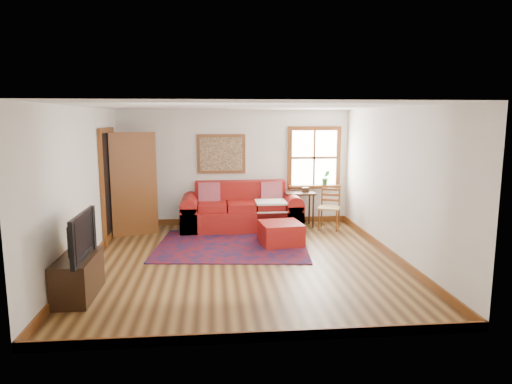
{
  "coord_description": "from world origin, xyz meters",
  "views": [
    {
      "loc": [
        -0.48,
        -7.18,
        2.33
      ],
      "look_at": [
        0.26,
        0.6,
        1.05
      ],
      "focal_mm": 32.0,
      "sensor_mm": 36.0,
      "label": 1
    }
  ],
  "objects": [
    {
      "name": "media_cabinet",
      "position": [
        -2.26,
        -1.28,
        0.27
      ],
      "size": [
        0.45,
        0.99,
        0.54
      ],
      "primitive_type": "cube",
      "color": "black",
      "rests_on": "ground"
    },
    {
      "name": "persian_rug",
      "position": [
        -0.15,
        0.93,
        0.01
      ],
      "size": [
        2.92,
        2.44,
        0.02
      ],
      "primitive_type": "cube",
      "rotation": [
        0.0,
        0.0,
        -0.1
      ],
      "color": "#620E13",
      "rests_on": "ground"
    },
    {
      "name": "room_envelope",
      "position": [
        0.0,
        0.02,
        1.65
      ],
      "size": [
        5.04,
        5.54,
        2.52
      ],
      "color": "silver",
      "rests_on": "ground"
    },
    {
      "name": "side_table",
      "position": [
        1.36,
        2.34,
        0.62
      ],
      "size": [
        0.62,
        0.47,
        0.75
      ],
      "color": "black",
      "rests_on": "ground"
    },
    {
      "name": "framed_artwork",
      "position": [
        -0.3,
        2.71,
        1.55
      ],
      "size": [
        1.05,
        0.07,
        0.85
      ],
      "color": "brown",
      "rests_on": "ground"
    },
    {
      "name": "ladder_back_chair",
      "position": [
        1.95,
        2.05,
        0.5
      ],
      "size": [
        0.55,
        0.54,
        0.92
      ],
      "color": "tan",
      "rests_on": "ground"
    },
    {
      "name": "doorway",
      "position": [
        -2.21,
        1.78,
        1.07
      ],
      "size": [
        0.89,
        1.08,
        2.14
      ],
      "color": "black",
      "rests_on": "ground"
    },
    {
      "name": "candle_hurricane",
      "position": [
        -2.21,
        -0.85,
        0.63
      ],
      "size": [
        0.12,
        0.12,
        0.18
      ],
      "color": "silver",
      "rests_on": "media_cabinet"
    },
    {
      "name": "red_ottoman",
      "position": [
        0.75,
        0.94,
        0.21
      ],
      "size": [
        0.82,
        0.82,
        0.42
      ],
      "primitive_type": "cube",
      "rotation": [
        0.0,
        0.0,
        0.13
      ],
      "color": "maroon",
      "rests_on": "ground"
    },
    {
      "name": "red_leather_sofa",
      "position": [
        0.1,
        2.27,
        0.33
      ],
      "size": [
        2.5,
        1.03,
        0.98
      ],
      "color": "maroon",
      "rests_on": "ground"
    },
    {
      "name": "window",
      "position": [
        1.78,
        2.7,
        1.31
      ],
      "size": [
        1.18,
        0.2,
        1.38
      ],
      "color": "white",
      "rests_on": "ground"
    },
    {
      "name": "television",
      "position": [
        -2.24,
        -1.37,
        0.84
      ],
      "size": [
        0.14,
        1.03,
        0.6
      ],
      "primitive_type": "imported",
      "rotation": [
        0.0,
        0.0,
        1.57
      ],
      "color": "black",
      "rests_on": "media_cabinet"
    },
    {
      "name": "ground",
      "position": [
        0.0,
        0.0,
        0.0
      ],
      "size": [
        5.5,
        5.5,
        0.0
      ],
      "primitive_type": "plane",
      "color": "#422812",
      "rests_on": "ground"
    }
  ]
}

